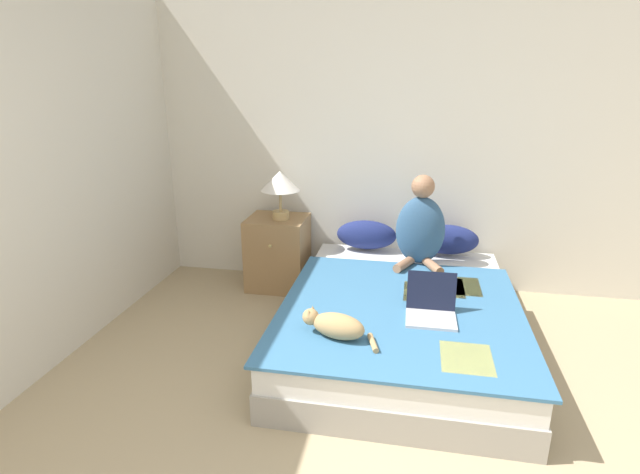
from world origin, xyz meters
TOP-DOWN VIEW (x-y plane):
  - wall_back at (0.00, 3.23)m, footprint 5.23×0.05m
  - wall_side at (-2.14, 1.60)m, footprint 0.05×4.21m
  - bed at (0.13, 2.09)m, footprint 1.59×2.14m
  - pillow_near at (-0.22, 3.03)m, footprint 0.53×0.22m
  - pillow_far at (0.47, 3.03)m, footprint 0.53×0.22m
  - person_sitting at (0.24, 2.75)m, footprint 0.39×0.38m
  - cat_tabby at (-0.24, 1.43)m, footprint 0.47×0.25m
  - laptop_open at (0.32, 1.80)m, footprint 0.32×0.31m
  - nightstand at (-1.00, 2.93)m, footprint 0.52×0.48m
  - table_lamp at (-0.96, 2.90)m, footprint 0.34×0.34m

SIDE VIEW (x-z plane):
  - bed at x=0.13m, z-range 0.00..0.38m
  - nightstand at x=-1.00m, z-range 0.00..0.65m
  - laptop_open at x=0.32m, z-range 0.30..0.57m
  - cat_tabby at x=-0.24m, z-range 0.38..0.54m
  - pillow_near at x=-0.22m, z-range 0.38..0.64m
  - pillow_far at x=0.47m, z-range 0.38..0.64m
  - person_sitting at x=0.24m, z-range 0.32..1.05m
  - table_lamp at x=-0.96m, z-range 0.75..1.18m
  - wall_back at x=0.00m, z-range 0.00..2.55m
  - wall_side at x=-2.14m, z-range 0.00..2.55m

